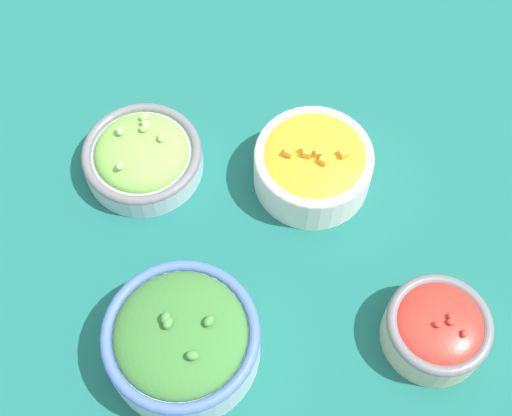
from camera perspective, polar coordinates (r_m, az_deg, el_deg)
ground_plane at (r=0.84m, az=-0.00°, el=-0.97°), size 3.00×3.00×0.00m
bowl_broccoli at (r=0.75m, az=-5.95°, el=-10.38°), size 0.16×0.16×0.08m
bowl_squash at (r=0.84m, az=4.59°, el=3.55°), size 0.14×0.14×0.07m
bowl_cherry_tomatoes at (r=0.78m, az=14.28°, el=-9.29°), size 0.11×0.11×0.06m
bowl_lettuce at (r=0.87m, az=-9.08°, el=4.14°), size 0.14×0.14×0.06m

